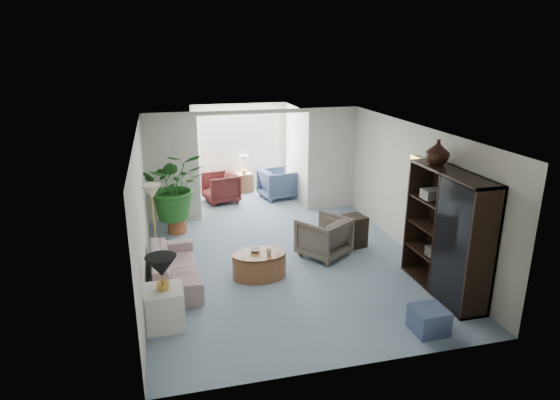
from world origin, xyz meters
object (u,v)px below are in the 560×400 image
object	(u,v)px
entertainment_cabinet	(447,233)
ottoman	(429,320)
coffee_bowl	(255,250)
table_lamp	(161,266)
end_table	(165,308)
floor_lamp	(152,192)
coffee_cup	(269,252)
plant_pot	(177,225)
sofa	(175,267)
side_table_dark	(352,231)
cabinet_urn	(438,152)
framed_picture	(419,170)
sunroom_chair_blue	(277,184)
coffee_table	(259,265)
wingback_chair	(324,237)
sunroom_chair_maroon	(221,188)
sunroom_table	(244,183)

from	to	relation	value
entertainment_cabinet	ottoman	xyz separation A→B (m)	(-0.84, -1.03, -0.84)
coffee_bowl	table_lamp	bearing A→B (deg)	-140.69
table_lamp	entertainment_cabinet	size ratio (longest dim) A/B	0.22
end_table	floor_lamp	bearing A→B (deg)	92.40
table_lamp	coffee_cup	bearing A→B (deg)	31.59
entertainment_cabinet	plant_pot	bearing A→B (deg)	137.82
sofa	coffee_cup	world-z (taller)	sofa
side_table_dark	cabinet_urn	size ratio (longest dim) A/B	1.57
framed_picture	coffee_bowl	xyz separation A→B (m)	(-3.10, -0.08, -1.23)
coffee_bowl	sunroom_chair_blue	xyz separation A→B (m)	(1.45, 4.33, -0.09)
coffee_cup	plant_pot	size ratio (longest dim) A/B	0.27
end_table	ottoman	size ratio (longest dim) A/B	1.31
sofa	coffee_bowl	world-z (taller)	sofa
coffee_table	sunroom_chair_blue	distance (m)	4.65
wingback_chair	sunroom_chair_maroon	bearing A→B (deg)	-102.57
wingback_chair	coffee_bowl	bearing A→B (deg)	-14.94
coffee_bowl	coffee_cup	xyz separation A→B (m)	(0.20, -0.20, 0.03)
floor_lamp	wingback_chair	xyz separation A→B (m)	(3.13, -0.93, -0.86)
cabinet_urn	plant_pot	size ratio (longest dim) A/B	1.01
framed_picture	plant_pot	distance (m)	5.17
plant_pot	sunroom_chair_maroon	xyz separation A→B (m)	(1.20, 1.91, 0.22)
end_table	coffee_bowl	world-z (taller)	end_table
side_table_dark	coffee_table	bearing A→B (deg)	-157.01
ottoman	sofa	bearing A→B (deg)	144.87
wingback_chair	side_table_dark	bearing A→B (deg)	169.61
coffee_cup	wingback_chair	distance (m)	1.41
table_lamp	side_table_dark	bearing A→B (deg)	29.24
plant_pot	entertainment_cabinet	bearing A→B (deg)	-42.18
wingback_chair	ottoman	size ratio (longest dim) A/B	1.86
floor_lamp	coffee_table	bearing A→B (deg)	-40.95
sofa	floor_lamp	world-z (taller)	floor_lamp
floor_lamp	ottoman	world-z (taller)	floor_lamp
framed_picture	sofa	xyz separation A→B (m)	(-4.49, -0.02, -1.42)
coffee_table	entertainment_cabinet	size ratio (longest dim) A/B	0.47
wingback_chair	entertainment_cabinet	world-z (taller)	entertainment_cabinet
sofa	table_lamp	size ratio (longest dim) A/B	4.43
end_table	plant_pot	world-z (taller)	end_table
floor_lamp	coffee_cup	world-z (taller)	floor_lamp
framed_picture	wingback_chair	world-z (taller)	framed_picture
side_table_dark	sunroom_chair_maroon	xyz separation A→B (m)	(-2.18, 3.54, 0.06)
coffee_cup	cabinet_urn	xyz separation A→B (m)	(2.67, -0.62, 1.74)
sofa	sunroom_chair_maroon	size ratio (longest dim) A/B	2.34
cabinet_urn	side_table_dark	bearing A→B (deg)	114.86
plant_pot	sunroom_chair_blue	bearing A→B (deg)	35.27
side_table_dark	sunroom_table	bearing A→B (deg)	108.38
floor_lamp	plant_pot	distance (m)	1.54
framed_picture	entertainment_cabinet	bearing A→B (deg)	-99.35
coffee_cup	ottoman	world-z (taller)	coffee_cup
end_table	plant_pot	xyz separation A→B (m)	(0.34, 3.71, -0.14)
floor_lamp	sofa	bearing A→B (deg)	-77.05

